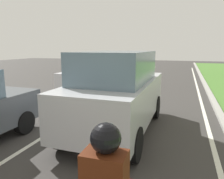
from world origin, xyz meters
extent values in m
plane|color=#383533|center=(0.00, 14.00, 0.00)|extent=(60.00, 60.00, 0.00)
cube|color=silver|center=(-0.70, 14.00, 0.00)|extent=(0.12, 32.00, 0.01)
cube|color=silver|center=(3.60, 14.00, 0.00)|extent=(0.12, 32.00, 0.01)
cube|color=#9E9B93|center=(4.10, 14.00, 0.06)|extent=(0.24, 48.00, 0.12)
cube|color=#B7BABF|center=(1.07, 8.71, 0.93)|extent=(1.94, 4.52, 1.10)
cube|color=slate|center=(1.06, 8.56, 1.88)|extent=(1.72, 2.71, 0.80)
cylinder|color=black|center=(0.20, 10.25, 0.38)|extent=(0.23, 0.76, 0.76)
cylinder|color=black|center=(1.95, 10.23, 0.38)|extent=(0.23, 0.76, 0.76)
cylinder|color=black|center=(0.18, 7.19, 0.38)|extent=(0.23, 0.76, 0.76)
cylinder|color=black|center=(1.93, 7.17, 0.38)|extent=(0.23, 0.76, 0.76)
cylinder|color=black|center=(-1.35, 7.66, 0.32)|extent=(0.23, 0.64, 0.64)
cube|color=silver|center=(-2.51, 14.01, 0.70)|extent=(1.73, 3.74, 0.80)
cube|color=slate|center=(-2.51, 13.76, 1.44)|extent=(1.53, 1.94, 0.68)
cylinder|color=black|center=(-3.23, 15.29, 0.30)|extent=(0.23, 0.61, 0.60)
cylinder|color=black|center=(-1.72, 15.25, 0.30)|extent=(0.23, 0.61, 0.60)
cylinder|color=black|center=(-3.29, 12.78, 0.30)|extent=(0.23, 0.61, 0.60)
cylinder|color=black|center=(-1.78, 12.74, 0.30)|extent=(0.23, 0.61, 0.60)
sphere|color=black|center=(2.20, 4.69, 1.60)|extent=(0.28, 0.28, 0.28)
camera|label=1|loc=(2.83, 3.03, 2.39)|focal=34.47mm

